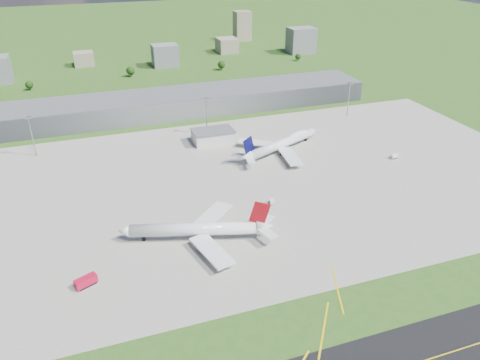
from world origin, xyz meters
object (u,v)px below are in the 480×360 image
object	(u,v)px
airliner_blue_quad	(282,143)
van_white_near	(272,202)
tug_yellow	(224,227)
fire_truck	(86,282)
airliner_red_twin	(199,230)
van_white_far	(394,156)

from	to	relation	value
airliner_blue_quad	van_white_near	xyz separation A→B (m)	(-31.86, -59.42, -3.84)
tug_yellow	van_white_near	size ratio (longest dim) A/B	0.87
fire_truck	van_white_near	distance (m)	98.91
airliner_red_twin	fire_truck	world-z (taller)	airliner_red_twin
van_white_far	fire_truck	bearing A→B (deg)	-174.79
airliner_blue_quad	fire_truck	distance (m)	155.80
airliner_blue_quad	van_white_far	world-z (taller)	airliner_blue_quad
airliner_blue_quad	van_white_near	bearing A→B (deg)	-141.89
fire_truck	van_white_near	xyz separation A→B (m)	(92.96, 33.77, -0.74)
tug_yellow	van_white_far	world-z (taller)	van_white_far
fire_truck	tug_yellow	bearing A→B (deg)	-6.85
airliner_blue_quad	van_white_far	bearing A→B (deg)	-52.54
airliner_red_twin	van_white_far	size ratio (longest dim) A/B	12.44
van_white_far	airliner_blue_quad	bearing A→B (deg)	138.41
fire_truck	van_white_far	xyz separation A→B (m)	(185.12, 59.96, -0.60)
van_white_near	van_white_far	world-z (taller)	van_white_far
airliner_blue_quad	van_white_far	size ratio (longest dim) A/B	11.94
airliner_blue_quad	van_white_far	xyz separation A→B (m)	(60.30, -33.23, -3.69)
airliner_red_twin	fire_truck	size ratio (longest dim) A/B	7.32
fire_truck	van_white_near	bearing A→B (deg)	-4.61
van_white_near	van_white_far	bearing A→B (deg)	-53.66
airliner_blue_quad	tug_yellow	distance (m)	95.72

